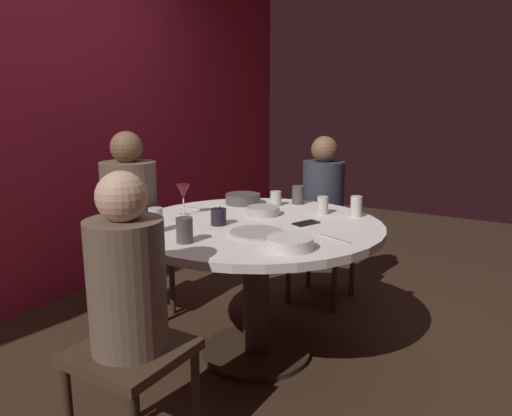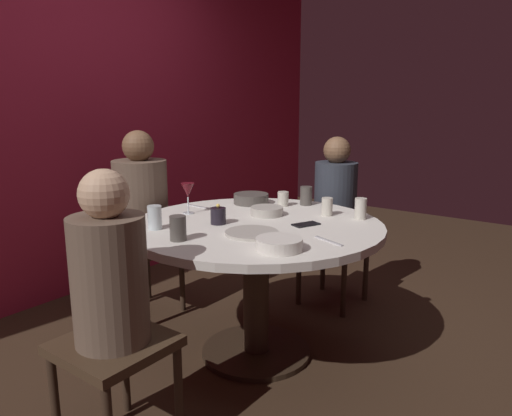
% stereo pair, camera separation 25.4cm
% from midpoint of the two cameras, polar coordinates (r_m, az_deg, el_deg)
% --- Properties ---
extents(ground_plane, '(8.00, 8.00, 0.00)m').
position_cam_midpoint_polar(ground_plane, '(2.84, -2.67, -16.67)').
color(ground_plane, '#382619').
extents(back_wall, '(6.00, 0.10, 2.60)m').
position_cam_midpoint_polar(back_wall, '(3.66, -25.32, 10.02)').
color(back_wall, maroon).
rests_on(back_wall, ground).
extents(dining_table, '(1.33, 1.33, 0.75)m').
position_cam_midpoint_polar(dining_table, '(2.60, -2.81, -5.10)').
color(dining_table, silver).
rests_on(dining_table, ground).
extents(seated_diner_left, '(0.40, 0.40, 1.14)m').
position_cam_midpoint_polar(seated_diner_left, '(1.91, -18.59, -8.99)').
color(seated_diner_left, '#3F2D1E').
rests_on(seated_diner_left, ground).
extents(seated_diner_back, '(0.40, 0.40, 1.20)m').
position_cam_midpoint_polar(seated_diner_back, '(3.15, -16.79, 0.14)').
color(seated_diner_back, '#3F2D1E').
rests_on(seated_diner_back, ground).
extents(seated_diner_right, '(0.40, 0.40, 1.15)m').
position_cam_midpoint_polar(seated_diner_right, '(3.33, 5.67, 0.72)').
color(seated_diner_right, '#3F2D1E').
rests_on(seated_diner_right, ground).
extents(candle_holder, '(0.08, 0.08, 0.11)m').
position_cam_midpoint_polar(candle_holder, '(2.53, -7.28, -1.05)').
color(candle_holder, black).
rests_on(candle_holder, dining_table).
extents(wine_glass, '(0.08, 0.08, 0.18)m').
position_cam_midpoint_polar(wine_glass, '(2.75, -11.14, 1.74)').
color(wine_glass, silver).
rests_on(wine_glass, dining_table).
extents(dinner_plate, '(0.26, 0.26, 0.01)m').
position_cam_midpoint_polar(dinner_plate, '(2.34, -3.05, -2.96)').
color(dinner_plate, '#B2ADA3').
rests_on(dinner_plate, dining_table).
extents(cell_phone, '(0.16, 0.12, 0.01)m').
position_cam_midpoint_polar(cell_phone, '(2.54, 3.04, -1.81)').
color(cell_phone, black).
rests_on(cell_phone, dining_table).
extents(bowl_serving_large, '(0.18, 0.18, 0.05)m').
position_cam_midpoint_polar(bowl_serving_large, '(2.73, -1.78, -0.36)').
color(bowl_serving_large, '#B2ADA3').
rests_on(bowl_serving_large, dining_table).
extents(bowl_salad_center, '(0.20, 0.20, 0.05)m').
position_cam_midpoint_polar(bowl_salad_center, '(2.11, 0.56, -4.17)').
color(bowl_salad_center, silver).
rests_on(bowl_salad_center, dining_table).
extents(bowl_small_white, '(0.22, 0.22, 0.06)m').
position_cam_midpoint_polar(bowl_small_white, '(3.03, -3.94, 1.06)').
color(bowl_small_white, '#4C4742').
rests_on(bowl_small_white, dining_table).
extents(cup_near_candle, '(0.06, 0.06, 0.11)m').
position_cam_midpoint_polar(cup_near_candle, '(2.71, 9.04, 0.15)').
color(cup_near_candle, beige).
rests_on(cup_near_candle, dining_table).
extents(cup_by_left_diner, '(0.07, 0.07, 0.12)m').
position_cam_midpoint_polar(cup_by_left_diner, '(2.45, -14.58, -1.40)').
color(cup_by_left_diner, silver).
rests_on(cup_by_left_diner, dining_table).
extents(cup_by_right_diner, '(0.06, 0.06, 0.10)m').
position_cam_midpoint_polar(cup_by_right_diner, '(2.76, 5.20, 0.30)').
color(cup_by_right_diner, beige).
rests_on(cup_by_right_diner, dining_table).
extents(cup_center_front, '(0.07, 0.07, 0.11)m').
position_cam_midpoint_polar(cup_center_front, '(3.01, 2.53, 1.52)').
color(cup_center_front, '#4C4742').
rests_on(cup_center_front, dining_table).
extents(cup_far_edge, '(0.07, 0.07, 0.09)m').
position_cam_midpoint_polar(cup_far_edge, '(2.97, -0.12, 1.11)').
color(cup_far_edge, beige).
rests_on(cup_far_edge, dining_table).
extents(cup_beside_wine, '(0.08, 0.08, 0.12)m').
position_cam_midpoint_polar(cup_beside_wine, '(2.24, -11.59, -2.60)').
color(cup_beside_wine, '#4C4742').
rests_on(cup_beside_wine, dining_table).
extents(fork_near_plate, '(0.02, 0.18, 0.01)m').
position_cam_midpoint_polar(fork_near_plate, '(2.94, -10.08, -0.01)').
color(fork_near_plate, '#B7B7BC').
rests_on(fork_near_plate, dining_table).
extents(knife_near_plate, '(0.08, 0.17, 0.01)m').
position_cam_midpoint_polar(knife_near_plate, '(2.27, 6.05, -3.65)').
color(knife_near_plate, '#B7B7BC').
rests_on(knife_near_plate, dining_table).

